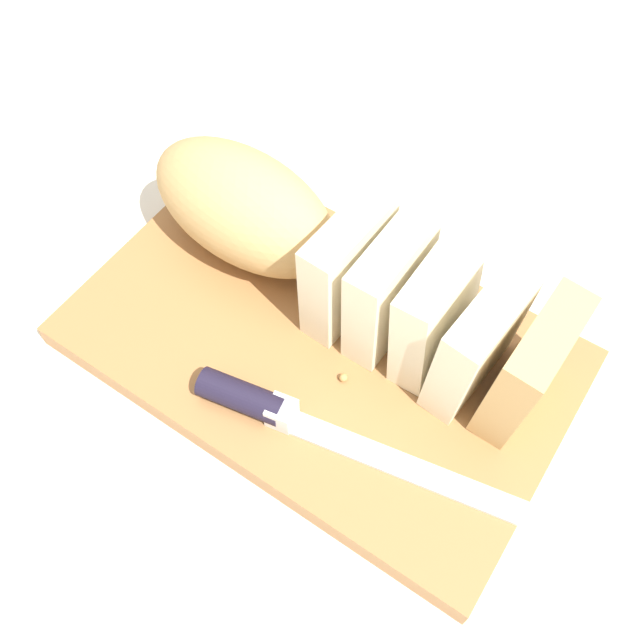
# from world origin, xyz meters

# --- Properties ---
(ground_plane) EXTENTS (3.00, 3.00, 0.00)m
(ground_plane) POSITION_xyz_m (0.00, 0.00, 0.00)
(ground_plane) COLOR silver
(cutting_board) EXTENTS (0.41, 0.26, 0.02)m
(cutting_board) POSITION_xyz_m (0.00, 0.00, 0.01)
(cutting_board) COLOR #9E6B3D
(cutting_board) RESTS_ON ground_plane
(bread_loaf) EXTENTS (0.38, 0.12, 0.10)m
(bread_loaf) POSITION_xyz_m (-0.02, 0.04, 0.07)
(bread_loaf) COLOR tan
(bread_loaf) RESTS_ON cutting_board
(bread_knife) EXTENTS (0.26, 0.06, 0.02)m
(bread_knife) POSITION_xyz_m (0.01, -0.08, 0.03)
(bread_knife) COLOR silver
(bread_knife) RESTS_ON cutting_board
(crumb_near_knife) EXTENTS (0.01, 0.01, 0.01)m
(crumb_near_knife) POSITION_xyz_m (0.03, -0.02, 0.03)
(crumb_near_knife) COLOR tan
(crumb_near_knife) RESTS_ON cutting_board
(crumb_near_loaf) EXTENTS (0.00, 0.00, 0.00)m
(crumb_near_loaf) POSITION_xyz_m (0.02, 0.04, 0.03)
(crumb_near_loaf) COLOR tan
(crumb_near_loaf) RESTS_ON cutting_board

